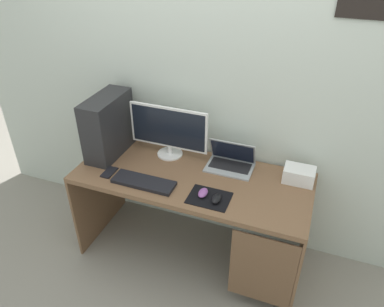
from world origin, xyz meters
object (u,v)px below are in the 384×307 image
(mouse_left, at_px, (203,193))
(mouse_right, at_px, (216,199))
(keyboard, at_px, (144,182))
(monitor, at_px, (169,131))
(laptop, at_px, (231,162))
(cell_phone, at_px, (109,172))
(pc_tower, at_px, (108,126))
(projector, at_px, (299,175))

(mouse_left, xyz_separation_m, mouse_right, (0.09, -0.02, 0.00))
(keyboard, relative_size, mouse_left, 4.38)
(monitor, bearing_deg, mouse_right, -38.59)
(laptop, height_order, cell_phone, laptop)
(cell_phone, bearing_deg, monitor, 50.34)
(pc_tower, distance_m, cell_phone, 0.35)
(pc_tower, bearing_deg, laptop, 8.21)
(pc_tower, bearing_deg, mouse_right, -16.62)
(monitor, height_order, laptop, monitor)
(monitor, relative_size, mouse_right, 6.04)
(pc_tower, bearing_deg, mouse_left, -16.83)
(laptop, distance_m, mouse_left, 0.38)
(cell_phone, bearing_deg, mouse_right, -2.13)
(cell_phone, bearing_deg, pc_tower, 117.67)
(projector, bearing_deg, laptop, 179.59)
(projector, bearing_deg, mouse_right, -138.53)
(pc_tower, relative_size, laptop, 1.37)
(keyboard, xyz_separation_m, mouse_left, (0.41, 0.02, 0.01))
(pc_tower, distance_m, keyboard, 0.52)
(mouse_left, bearing_deg, mouse_right, -14.74)
(projector, distance_m, keyboard, 1.02)
(monitor, distance_m, laptop, 0.49)
(projector, xyz_separation_m, mouse_right, (-0.44, -0.39, -0.03))
(pc_tower, xyz_separation_m, mouse_left, (0.81, -0.24, -0.20))
(projector, distance_m, mouse_left, 0.65)
(monitor, xyz_separation_m, mouse_left, (0.39, -0.36, -0.18))
(keyboard, bearing_deg, cell_phone, 175.04)
(keyboard, relative_size, mouse_right, 4.38)
(pc_tower, relative_size, mouse_right, 4.62)
(laptop, bearing_deg, monitor, -178.51)
(pc_tower, bearing_deg, monitor, 15.30)
(mouse_left, height_order, mouse_right, same)
(pc_tower, bearing_deg, projector, 5.25)
(pc_tower, height_order, keyboard, pc_tower)
(cell_phone, bearing_deg, laptop, 25.95)
(keyboard, height_order, cell_phone, keyboard)
(pc_tower, relative_size, mouse_left, 4.62)
(mouse_right, bearing_deg, monitor, 141.41)
(laptop, bearing_deg, keyboard, -140.77)
(pc_tower, distance_m, mouse_left, 0.87)
(cell_phone, bearing_deg, mouse_left, -0.33)
(monitor, relative_size, laptop, 1.80)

